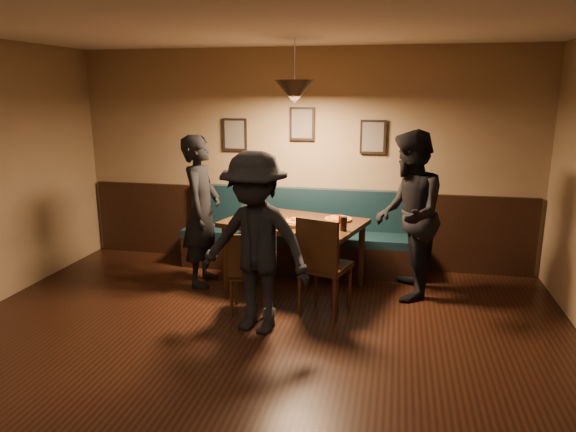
% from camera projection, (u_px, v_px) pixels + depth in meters
% --- Properties ---
extents(floor, '(7.00, 7.00, 0.00)m').
position_uv_depth(floor, '(215.00, 410.00, 3.82)').
color(floor, black).
rests_on(floor, ground).
extents(wall_back, '(6.00, 0.00, 6.00)m').
position_uv_depth(wall_back, '(302.00, 159.00, 6.82)').
color(wall_back, '#8C704F').
rests_on(wall_back, ground).
extents(wainscot, '(5.88, 0.06, 1.00)m').
position_uv_depth(wainscot, '(302.00, 226.00, 7.00)').
color(wainscot, black).
rests_on(wainscot, ground).
extents(booth_bench, '(3.00, 0.60, 1.00)m').
position_uv_depth(booth_bench, '(298.00, 231.00, 6.75)').
color(booth_bench, '#0F232D').
rests_on(booth_bench, ground).
extents(picture_left, '(0.32, 0.04, 0.42)m').
position_uv_depth(picture_left, '(235.00, 134.00, 6.90)').
color(picture_left, black).
rests_on(picture_left, wall_back).
extents(picture_center, '(0.32, 0.04, 0.42)m').
position_uv_depth(picture_center, '(302.00, 124.00, 6.69)').
color(picture_center, black).
rests_on(picture_center, wall_back).
extents(picture_right, '(0.32, 0.04, 0.42)m').
position_uv_depth(picture_right, '(373.00, 137.00, 6.54)').
color(picture_right, black).
rests_on(picture_right, wall_back).
extents(pendant_lamp, '(0.44, 0.44, 0.25)m').
position_uv_depth(pendant_lamp, '(295.00, 92.00, 5.67)').
color(pendant_lamp, black).
rests_on(pendant_lamp, ceiling).
extents(dining_table, '(1.72, 1.33, 0.81)m').
position_uv_depth(dining_table, '(294.00, 255.00, 6.10)').
color(dining_table, '#321E0D').
rests_on(dining_table, floor).
extents(chair_near_left, '(0.45, 0.45, 0.88)m').
position_uv_depth(chair_near_left, '(249.00, 271.00, 5.44)').
color(chair_near_left, black).
rests_on(chair_near_left, floor).
extents(chair_near_right, '(0.57, 0.57, 1.04)m').
position_uv_depth(chair_near_right, '(325.00, 264.00, 5.42)').
color(chair_near_right, black).
rests_on(chair_near_right, floor).
extents(diner_left, '(0.46, 0.67, 1.78)m').
position_uv_depth(diner_left, '(202.00, 211.00, 6.14)').
color(diner_left, black).
rests_on(diner_left, floor).
extents(diner_right, '(0.73, 0.93, 1.86)m').
position_uv_depth(diner_right, '(408.00, 215.00, 5.75)').
color(diner_right, black).
rests_on(diner_right, floor).
extents(diner_front, '(1.24, 0.89, 1.74)m').
position_uv_depth(diner_front, '(255.00, 243.00, 4.91)').
color(diner_front, black).
rests_on(diner_front, floor).
extents(pizza_a, '(0.43, 0.43, 0.04)m').
position_uv_depth(pizza_a, '(260.00, 214.00, 6.24)').
color(pizza_a, orange).
rests_on(pizza_a, dining_table).
extents(pizza_b, '(0.39, 0.39, 0.04)m').
position_uv_depth(pizza_b, '(297.00, 222.00, 5.85)').
color(pizza_b, gold).
rests_on(pizza_b, dining_table).
extents(pizza_c, '(0.40, 0.40, 0.04)m').
position_uv_depth(pizza_c, '(338.00, 219.00, 6.01)').
color(pizza_c, gold).
rests_on(pizza_c, dining_table).
extents(soda_glass, '(0.09, 0.09, 0.15)m').
position_uv_depth(soda_glass, '(344.00, 224.00, 5.56)').
color(soda_glass, black).
rests_on(soda_glass, dining_table).
extents(tabasco_bottle, '(0.03, 0.03, 0.11)m').
position_uv_depth(tabasco_bottle, '(339.00, 219.00, 5.86)').
color(tabasco_bottle, '#9A1A05').
rests_on(tabasco_bottle, dining_table).
extents(napkin_a, '(0.22, 0.22, 0.01)m').
position_uv_depth(napkin_a, '(253.00, 213.00, 6.38)').
color(napkin_a, '#1C6B2B').
rests_on(napkin_a, dining_table).
extents(napkin_b, '(0.18, 0.18, 0.01)m').
position_uv_depth(napkin_b, '(239.00, 223.00, 5.88)').
color(napkin_b, '#1F7720').
rests_on(napkin_b, dining_table).
extents(cutlery_set, '(0.17, 0.05, 0.00)m').
position_uv_depth(cutlery_set, '(288.00, 229.00, 5.65)').
color(cutlery_set, silver).
rests_on(cutlery_set, dining_table).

